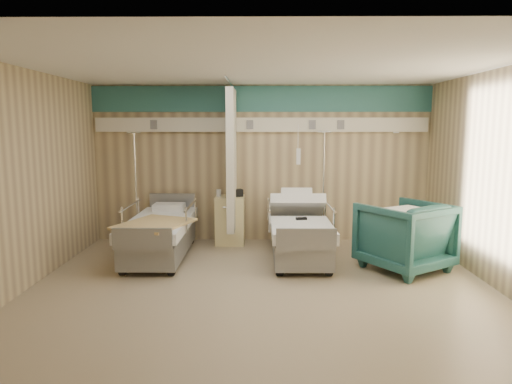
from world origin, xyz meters
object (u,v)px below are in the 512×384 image
Objects in this scene: bed_left at (160,238)px; bedside_cabinet at (230,220)px; bed_right at (299,239)px; iv_stand_left at (137,222)px; iv_stand_right at (323,220)px; visitor_armchair at (404,236)px.

bed_left is 1.39m from bedside_cabinet.
bed_left is at bearing 180.00° from bed_right.
bed_left is at bearing -54.65° from iv_stand_left.
iv_stand_right is (1.65, 0.08, -0.02)m from bedside_cabinet.
iv_stand_left is at bearing -177.23° from iv_stand_right.
bedside_cabinet reaches higher than bed_right.
visitor_armchair is (3.67, -0.57, 0.18)m from bed_left.
bed_left is at bearing -139.40° from bedside_cabinet.
bed_right and bed_left have the same top height.
visitor_armchair is at bearing -18.10° from iv_stand_left.
bed_right is 1.00× the size of bed_left.
bedside_cabinet is 1.65m from iv_stand_right.
bedside_cabinet is 1.63m from iv_stand_left.
iv_stand_right is at bearing 62.97° from bed_right.
iv_stand_right is at bearing 19.95° from bed_left.
visitor_armchair is 0.55× the size of iv_stand_right.
bed_left is 3.72m from visitor_armchair.
bed_left is 2.87m from iv_stand_right.
bed_right is 2.90m from iv_stand_left.
iv_stand_left is at bearing 125.35° from bed_left.
iv_stand_right is 3.29m from iv_stand_left.
bed_right is at bearing -53.63° from visitor_armchair.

